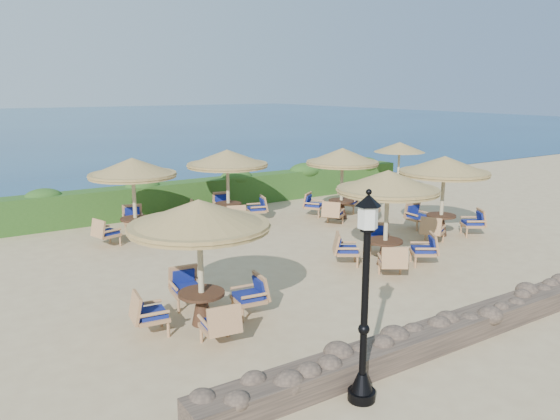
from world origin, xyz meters
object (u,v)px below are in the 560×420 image
(cafe_set_0, at_px, (200,239))
(cafe_set_2, at_px, (444,178))
(cafe_set_5, at_px, (342,171))
(cafe_set_3, at_px, (133,181))
(cafe_set_1, at_px, (387,200))
(lamp_post, at_px, (365,308))
(extra_parasol, at_px, (400,147))
(cafe_set_4, at_px, (228,172))

(cafe_set_0, relative_size, cafe_set_2, 0.99)
(cafe_set_2, relative_size, cafe_set_5, 1.09)
(cafe_set_5, bearing_deg, cafe_set_3, 169.53)
(cafe_set_2, bearing_deg, cafe_set_1, -161.09)
(lamp_post, bearing_deg, cafe_set_0, 103.23)
(cafe_set_0, height_order, cafe_set_5, same)
(cafe_set_1, bearing_deg, lamp_post, -136.26)
(extra_parasol, bearing_deg, cafe_set_1, -136.49)
(extra_parasol, xyz_separation_m, cafe_set_2, (-3.92, -5.96, -0.23))
(extra_parasol, bearing_deg, lamp_post, -136.40)
(cafe_set_3, bearing_deg, lamp_post, -90.18)
(cafe_set_1, height_order, cafe_set_3, same)
(cafe_set_4, bearing_deg, cafe_set_0, -120.97)
(cafe_set_3, bearing_deg, cafe_set_1, -51.79)
(cafe_set_2, distance_m, cafe_set_3, 10.01)
(cafe_set_1, xyz_separation_m, cafe_set_4, (-1.37, 6.73, 0.03))
(lamp_post, relative_size, cafe_set_5, 1.23)
(cafe_set_3, height_order, cafe_set_5, same)
(lamp_post, distance_m, cafe_set_2, 10.59)
(extra_parasol, relative_size, cafe_set_5, 0.89)
(extra_parasol, bearing_deg, cafe_set_4, -176.83)
(cafe_set_1, bearing_deg, cafe_set_5, 63.73)
(lamp_post, xyz_separation_m, cafe_set_4, (3.62, 11.50, 0.30))
(lamp_post, xyz_separation_m, cafe_set_3, (0.04, 11.07, 0.36))
(cafe_set_2, bearing_deg, extra_parasol, 56.69)
(extra_parasol, height_order, cafe_set_0, cafe_set_0)
(cafe_set_1, height_order, cafe_set_5, same)
(lamp_post, distance_m, cafe_set_3, 11.08)
(cafe_set_3, relative_size, cafe_set_4, 0.97)
(lamp_post, bearing_deg, cafe_set_3, 89.82)
(cafe_set_1, distance_m, cafe_set_3, 8.01)
(cafe_set_3, bearing_deg, cafe_set_0, -97.65)
(extra_parasol, bearing_deg, cafe_set_5, -156.11)
(cafe_set_1, bearing_deg, cafe_set_0, -171.87)
(cafe_set_5, bearing_deg, extra_parasol, 23.89)
(cafe_set_0, bearing_deg, cafe_set_5, 34.67)
(cafe_set_1, relative_size, cafe_set_2, 0.96)
(cafe_set_1, xyz_separation_m, cafe_set_2, (3.69, 1.26, 0.11))
(lamp_post, height_order, cafe_set_4, lamp_post)
(lamp_post, xyz_separation_m, cafe_set_0, (-0.92, 3.93, 0.29))
(cafe_set_0, bearing_deg, cafe_set_3, 82.35)
(cafe_set_4, bearing_deg, cafe_set_2, -47.17)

